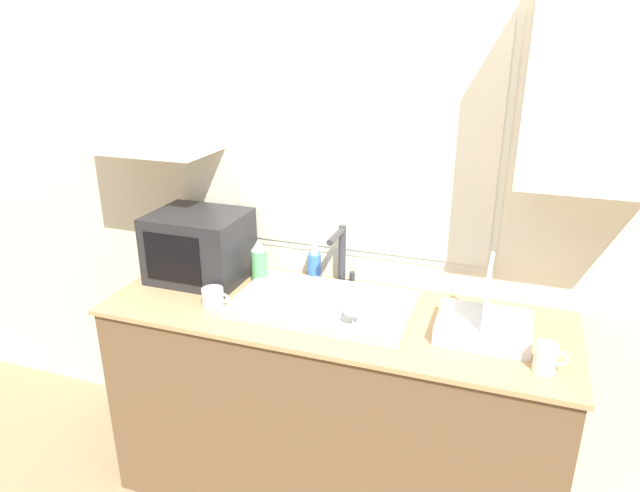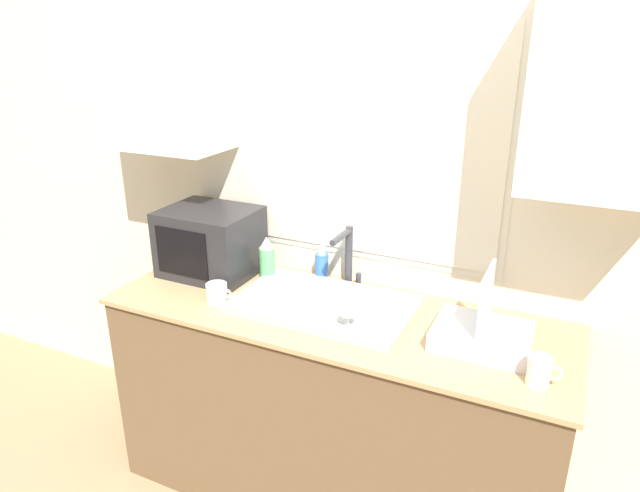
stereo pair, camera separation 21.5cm
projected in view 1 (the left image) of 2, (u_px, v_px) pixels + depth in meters
countertop at (333, 405)px, 2.44m from camera, size 1.85×0.66×0.91m
wall_back at (358, 173)px, 2.37m from camera, size 6.00×0.38×2.60m
sink_basin at (323, 304)px, 2.29m from camera, size 0.71×0.44×0.03m
faucet at (341, 251)px, 2.43m from camera, size 0.08×0.19×0.27m
microwave at (199, 246)px, 2.52m from camera, size 0.41×0.34×0.30m
dish_rack at (484, 324)px, 2.07m from camera, size 0.33×0.26×0.29m
spray_bottle at (259, 261)px, 2.49m from camera, size 0.07×0.07×0.20m
soap_bottle at (314, 266)px, 2.52m from camera, size 0.06×0.06×0.16m
mug_near_sink at (213, 297)px, 2.29m from camera, size 0.12×0.09×0.08m
wine_glass at (353, 303)px, 2.07m from camera, size 0.07×0.07×0.17m
mug_by_rack at (546, 358)px, 1.85m from camera, size 0.11×0.07×0.10m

